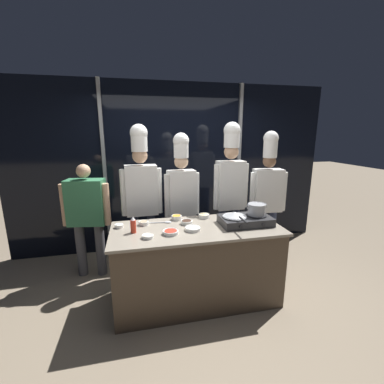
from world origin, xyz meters
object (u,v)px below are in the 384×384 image
object	(u,v)px
chef_head	(141,188)
squeeze_bottle_chili	(133,225)
prep_bowl_mushrooms	(144,223)
prep_bowl_ginger	(204,216)
prep_bowl_chili_flakes	(171,232)
prep_bowl_carrots	(177,217)
chef_pastry	(268,189)
portable_stove	(245,220)
person_guest	(87,211)
prep_bowl_bean_sprouts	(119,226)
prep_bowl_garlic	(193,228)
prep_bowl_chicken	(148,236)
prep_bowl_soy_glaze	(187,222)
chef_sous	(181,190)
chef_line	(230,181)
serving_spoon_slotted	(165,222)
frying_pan	(235,214)
stock_pot	(257,209)

from	to	relation	value
chef_head	squeeze_bottle_chili	bearing A→B (deg)	78.98
prep_bowl_mushrooms	chef_head	distance (m)	0.67
prep_bowl_ginger	prep_bowl_chili_flakes	world-z (taller)	prep_bowl_ginger
prep_bowl_carrots	chef_pastry	size ratio (longest dim) A/B	0.06
portable_stove	person_guest	xyz separation A→B (m)	(-1.86, 0.85, -0.03)
prep_bowl_chili_flakes	chef_pastry	distance (m)	1.80
prep_bowl_bean_sprouts	chef_head	world-z (taller)	chef_head
prep_bowl_bean_sprouts	chef_head	xyz separation A→B (m)	(0.27, 0.63, 0.29)
chef_head	prep_bowl_garlic	bearing A→B (deg)	117.08
portable_stove	prep_bowl_chicken	bearing A→B (deg)	-172.14
prep_bowl_mushrooms	prep_bowl_soy_glaze	bearing A→B (deg)	-8.96
chef_sous	chef_line	bearing A→B (deg)	171.75
prep_bowl_chili_flakes	serving_spoon_slotted	distance (m)	0.35
prep_bowl_carrots	prep_bowl_soy_glaze	distance (m)	0.20
portable_stove	prep_bowl_garlic	size ratio (longest dim) A/B	3.44
portable_stove	prep_bowl_chicken	xyz separation A→B (m)	(-1.12, -0.15, -0.03)
frying_pan	prep_bowl_soy_glaze	bearing A→B (deg)	163.34
chef_sous	portable_stove	bearing A→B (deg)	121.19
prep_bowl_bean_sprouts	chef_pastry	bearing A→B (deg)	14.92
chef_pastry	prep_bowl_chicken	bearing A→B (deg)	33.30
prep_bowl_carrots	prep_bowl_ginger	world-z (taller)	prep_bowl_carrots
prep_bowl_soy_glaze	prep_bowl_bean_sprouts	bearing A→B (deg)	176.27
prep_bowl_mushrooms	person_guest	size ratio (longest dim) A/B	0.07
prep_bowl_bean_sprouts	prep_bowl_ginger	bearing A→B (deg)	6.68
squeeze_bottle_chili	chef_head	distance (m)	0.85
prep_bowl_bean_sprouts	chef_sous	xyz separation A→B (m)	(0.82, 0.59, 0.24)
prep_bowl_garlic	chef_pastry	size ratio (longest dim) A/B	0.09
prep_bowl_ginger	chef_head	bearing A→B (deg)	145.18
prep_bowl_garlic	prep_bowl_chili_flakes	xyz separation A→B (m)	(-0.25, -0.05, 0.00)
serving_spoon_slotted	prep_bowl_chili_flakes	bearing A→B (deg)	-87.04
prep_bowl_garlic	prep_bowl_mushrooms	size ratio (longest dim) A/B	1.46
chef_pastry	prep_bowl_garlic	bearing A→B (deg)	38.16
stock_pot	prep_bowl_chicken	bearing A→B (deg)	-172.96
chef_pastry	serving_spoon_slotted	bearing A→B (deg)	24.31
stock_pot	frying_pan	bearing A→B (deg)	-179.11
squeeze_bottle_chili	chef_sous	world-z (taller)	chef_sous
prep_bowl_chicken	prep_bowl_ginger	bearing A→B (deg)	33.66
prep_bowl_carrots	chef_pastry	bearing A→B (deg)	16.80
prep_bowl_ginger	chef_pastry	bearing A→B (deg)	22.04
frying_pan	prep_bowl_garlic	xyz separation A→B (m)	(-0.50, -0.05, -0.11)
prep_bowl_ginger	prep_bowl_soy_glaze	distance (m)	0.30
prep_bowl_soy_glaze	prep_bowl_ginger	bearing A→B (deg)	33.58
portable_stove	chef_head	distance (m)	1.44
prep_bowl_garlic	serving_spoon_slotted	xyz separation A→B (m)	(-0.27, 0.30, -0.01)
person_guest	chef_pastry	xyz separation A→B (m)	(2.54, -0.09, 0.20)
prep_bowl_garlic	prep_bowl_chicken	world-z (taller)	prep_bowl_garlic
prep_bowl_chicken	chef_head	size ratio (longest dim) A/B	0.06
prep_bowl_bean_sprouts	prep_bowl_soy_glaze	size ratio (longest dim) A/B	0.70
prep_bowl_soy_glaze	person_guest	bearing A→B (deg)	149.74
prep_bowl_carrots	chef_head	distance (m)	0.70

